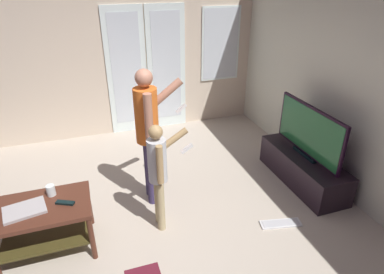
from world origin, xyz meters
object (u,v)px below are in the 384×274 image
Objects in this scene: loose_keyboard at (281,223)px; tv_remote_black at (65,203)px; tv_stand at (303,169)px; cup_near_edge at (51,190)px; laptop_closed at (25,210)px; coffee_table at (44,219)px; person_child at (159,169)px; person_adult at (148,126)px; flat_screen_tv at (309,132)px.

loose_keyboard is 2.69× the size of tv_remote_black.
cup_near_edge is at bearing -179.04° from tv_stand.
laptop_closed is at bearing -141.06° from cup_near_edge.
coffee_table is 0.27m from tv_remote_black.
person_adult is at bearing 88.29° from person_child.
coffee_table is 0.20m from laptop_closed.
person_child is (1.11, -0.01, 0.33)m from coffee_table.
cup_near_edge is at bearing -178.96° from flat_screen_tv.
loose_keyboard is 2.36m from cup_near_edge.
tv_remote_black is (0.12, -0.18, -0.04)m from cup_near_edge.
loose_keyboard is at bearing -10.36° from coffee_table.
cup_near_edge is (-1.03, -0.33, -0.37)m from person_adult.
person_child is (-0.01, -0.49, -0.24)m from person_adult.
tv_remote_black is (0.22, -0.03, 0.15)m from coffee_table.
cup_near_edge is at bearing 57.72° from coffee_table.
loose_keyboard is 1.31× the size of laptop_closed.
tv_remote_black is at bearing -12.47° from laptop_closed.
tv_stand is 1.11× the size of person_child.
person_adult is at bearing 23.18° from coffee_table.
loose_keyboard is (1.19, -0.90, -0.93)m from person_adult.
tv_stand is at bearing -7.50° from laptop_closed.
flat_screen_tv reaches higher than tv_stand.
coffee_table is 1.35m from person_adult.
tv_stand is at bearing 41.91° from loose_keyboard.
flat_screen_tv is 1.16m from loose_keyboard.
laptop_closed is at bearing -154.40° from tv_remote_black.
person_adult is 14.72× the size of cup_near_edge.
tv_stand is (3.01, 0.20, -0.18)m from coffee_table.
laptop_closed is (-3.13, -0.23, 0.34)m from tv_stand.
person_adult is (-1.88, 0.28, 0.23)m from flat_screen_tv.
cup_near_edge is at bearing 150.41° from tv_remote_black.
person_adult is at bearing 17.93° from cup_near_edge.
person_adult is 9.22× the size of tv_remote_black.
person_adult is at bearing 10.59° from laptop_closed.
tv_stand is at bearing 31.18° from tv_remote_black.
coffee_table is 1.16m from person_child.
laptop_closed is (-3.13, -0.23, -0.17)m from flat_screen_tv.
person_child reaches higher than flat_screen_tv.
tv_remote_black is at bearing -150.45° from person_adult.
tv_stand is 0.52m from flat_screen_tv.
flat_screen_tv is 0.99× the size of person_child.
flat_screen_tv reaches higher than cup_near_edge.
coffee_table is at bearing 169.64° from loose_keyboard.
person_adult is at bearing 171.51° from flat_screen_tv.
laptop_closed reaches higher than tv_remote_black.
cup_near_edge is (-1.02, 0.16, -0.13)m from person_child.
person_adult reaches higher than tv_remote_black.
flat_screen_tv is 6.79× the size of tv_remote_black.
coffee_table is at bearing -162.49° from tv_remote_black.
person_child is at bearing -91.71° from person_adult.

